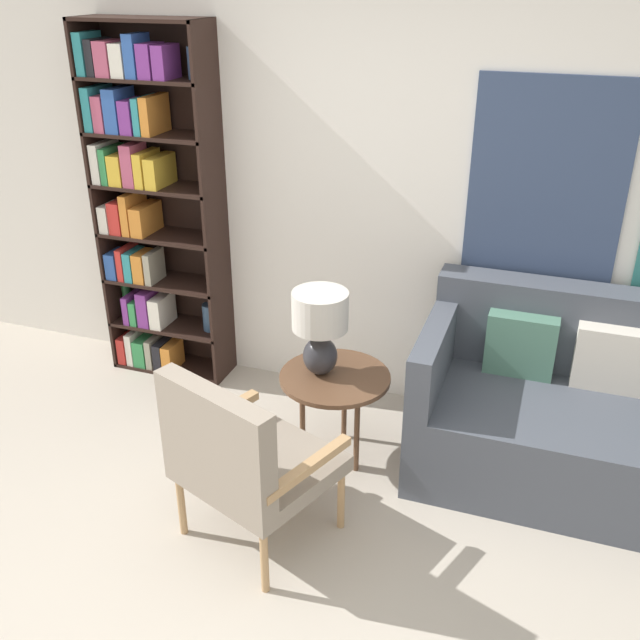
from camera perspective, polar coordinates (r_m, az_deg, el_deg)
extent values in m
plane|color=#B2A899|center=(3.24, -10.14, -22.77)|extent=(14.00, 14.00, 0.00)
cube|color=white|center=(4.14, 2.09, 11.23)|extent=(6.40, 0.06, 2.70)
cube|color=#334260|center=(3.92, 17.53, 9.37)|extent=(0.79, 0.02, 1.22)
cube|color=black|center=(4.72, -16.69, 8.83)|extent=(0.02, 0.30, 2.19)
cube|color=black|center=(4.33, -8.38, 8.14)|extent=(0.02, 0.30, 2.19)
cube|color=black|center=(4.32, -14.23, 22.32)|extent=(0.78, 0.30, 0.02)
cube|color=black|center=(4.94, -11.48, -3.51)|extent=(0.78, 0.30, 0.02)
cube|color=black|center=(4.63, -11.78, 9.07)|extent=(0.78, 0.01, 2.19)
cube|color=black|center=(4.80, -11.81, -0.30)|extent=(0.78, 0.30, 0.02)
cube|color=red|center=(5.05, -14.91, -1.92)|extent=(0.06, 0.25, 0.19)
cube|color=silver|center=(4.99, -14.48, -1.95)|extent=(0.05, 0.20, 0.23)
cube|color=#338C4C|center=(4.96, -13.79, -2.34)|extent=(0.09, 0.19, 0.18)
cube|color=gray|center=(4.92, -13.01, -2.34)|extent=(0.04, 0.20, 0.20)
cube|color=black|center=(4.89, -12.40, -2.60)|extent=(0.06, 0.19, 0.19)
cube|color=orange|center=(4.85, -11.71, -2.77)|extent=(0.07, 0.19, 0.18)
cube|color=black|center=(4.67, -12.15, 3.10)|extent=(0.78, 0.30, 0.02)
cylinder|color=#194723|center=(4.91, -15.16, 1.65)|extent=(0.06, 0.06, 0.25)
cube|color=#7A338C|center=(4.86, -14.66, 1.11)|extent=(0.04, 0.22, 0.19)
cube|color=#338C4C|center=(4.85, -14.06, 0.93)|extent=(0.05, 0.24, 0.16)
cube|color=#7A338C|center=(4.77, -13.53, 1.06)|extent=(0.08, 0.19, 0.24)
cube|color=silver|center=(4.75, -12.50, 0.80)|extent=(0.08, 0.22, 0.20)
cylinder|color=#334C6B|center=(4.62, -8.74, 0.25)|extent=(0.10, 0.10, 0.18)
cube|color=black|center=(4.56, -12.52, 6.67)|extent=(0.78, 0.30, 0.02)
cube|color=#2D56A8|center=(4.76, -15.93, 4.36)|extent=(0.07, 0.17, 0.17)
cube|color=red|center=(4.73, -15.11, 4.56)|extent=(0.04, 0.21, 0.21)
cube|color=teal|center=(4.70, -14.61, 4.34)|extent=(0.05, 0.18, 0.19)
cube|color=orange|center=(4.65, -13.89, 4.21)|extent=(0.07, 0.17, 0.19)
cube|color=gray|center=(4.62, -13.11, 4.21)|extent=(0.04, 0.18, 0.20)
cube|color=black|center=(4.47, -12.91, 10.41)|extent=(0.78, 0.30, 0.02)
cube|color=silver|center=(4.67, -16.39, 7.91)|extent=(0.06, 0.19, 0.17)
cube|color=red|center=(4.63, -15.56, 8.04)|extent=(0.08, 0.20, 0.20)
cube|color=orange|center=(4.59, -14.66, 8.36)|extent=(0.05, 0.24, 0.25)
cube|color=orange|center=(4.57, -13.74, 7.89)|extent=(0.08, 0.25, 0.18)
cube|color=black|center=(4.40, -13.32, 14.28)|extent=(0.78, 0.30, 0.02)
cube|color=silver|center=(4.60, -16.80, 12.07)|extent=(0.06, 0.24, 0.24)
cube|color=#338C4C|center=(4.56, -16.24, 11.89)|extent=(0.04, 0.22, 0.22)
cube|color=gold|center=(4.54, -15.35, 11.69)|extent=(0.09, 0.25, 0.18)
cube|color=#B24C6B|center=(4.45, -14.62, 11.96)|extent=(0.08, 0.18, 0.25)
cube|color=gold|center=(4.44, -13.65, 11.73)|extent=(0.06, 0.23, 0.20)
cube|color=gold|center=(4.41, -12.66, 11.58)|extent=(0.07, 0.25, 0.18)
cube|color=black|center=(4.35, -13.76, 18.27)|extent=(0.78, 0.30, 0.02)
cube|color=teal|center=(4.55, -17.29, 15.94)|extent=(0.06, 0.25, 0.25)
cube|color=#B24C6B|center=(4.49, -16.75, 15.59)|extent=(0.07, 0.19, 0.20)
cube|color=#2D56A8|center=(4.44, -15.74, 15.89)|extent=(0.09, 0.21, 0.25)
cube|color=#7A338C|center=(4.39, -14.68, 15.52)|extent=(0.08, 0.21, 0.19)
cube|color=teal|center=(4.37, -13.70, 15.68)|extent=(0.04, 0.24, 0.21)
cube|color=orange|center=(4.34, -13.06, 15.73)|extent=(0.05, 0.24, 0.21)
cube|color=teal|center=(4.49, -18.02, 19.63)|extent=(0.06, 0.20, 0.23)
cube|color=black|center=(4.46, -17.24, 19.47)|extent=(0.05, 0.21, 0.20)
cube|color=#B24C6B|center=(4.41, -16.43, 19.46)|extent=(0.09, 0.20, 0.19)
cube|color=silver|center=(4.36, -15.31, 19.45)|extent=(0.08, 0.20, 0.18)
cube|color=#2D56A8|center=(4.30, -14.41, 19.81)|extent=(0.07, 0.18, 0.23)
cube|color=#7A338C|center=(4.25, -13.37, 19.53)|extent=(0.08, 0.18, 0.18)
cube|color=#7A338C|center=(4.21, -12.21, 19.55)|extent=(0.07, 0.19, 0.18)
cylinder|color=#334C6B|center=(4.18, -10.05, 19.60)|extent=(0.07, 0.07, 0.17)
cylinder|color=tan|center=(3.48, 1.70, -14.10)|extent=(0.04, 0.04, 0.34)
cylinder|color=tan|center=(3.77, -4.87, -10.57)|extent=(0.04, 0.04, 0.34)
cylinder|color=tan|center=(3.20, -4.47, -18.65)|extent=(0.04, 0.04, 0.34)
cylinder|color=tan|center=(3.51, -11.03, -14.30)|extent=(0.04, 0.04, 0.34)
cube|color=gray|center=(3.35, -4.82, -11.57)|extent=(0.80, 0.78, 0.08)
cube|color=gray|center=(3.05, -8.37, -9.53)|extent=(0.62, 0.32, 0.48)
cube|color=tan|center=(3.10, -1.00, -11.72)|extent=(0.24, 0.52, 0.04)
cube|color=tan|center=(3.44, -8.39, -7.70)|extent=(0.24, 0.52, 0.04)
cube|color=#474C56|center=(3.96, 21.30, -9.38)|extent=(1.85, 0.91, 0.46)
cube|color=#474C56|center=(4.04, 22.39, -1.04)|extent=(1.85, 0.20, 0.48)
cube|color=#474C56|center=(3.77, 9.24, -2.43)|extent=(0.12, 0.91, 0.34)
cube|color=#4C7A66|center=(3.92, 15.75, -1.94)|extent=(0.36, 0.12, 0.34)
cube|color=beige|center=(3.94, 22.25, -2.90)|extent=(0.36, 0.12, 0.34)
cylinder|color=brown|center=(3.75, 1.20, -4.61)|extent=(0.59, 0.59, 0.03)
cylinder|color=brown|center=(4.03, 1.96, -6.51)|extent=(0.03, 0.03, 0.49)
cylinder|color=brown|center=(3.86, -1.41, -8.10)|extent=(0.03, 0.03, 0.49)
cylinder|color=brown|center=(3.78, 2.96, -8.96)|extent=(0.03, 0.03, 0.49)
ellipsoid|color=#2D2D33|center=(3.72, 0.01, -2.87)|extent=(0.18, 0.18, 0.20)
cylinder|color=tan|center=(3.65, 0.01, -1.07)|extent=(0.02, 0.02, 0.06)
cylinder|color=beige|center=(3.60, 0.01, 0.76)|extent=(0.29, 0.29, 0.20)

